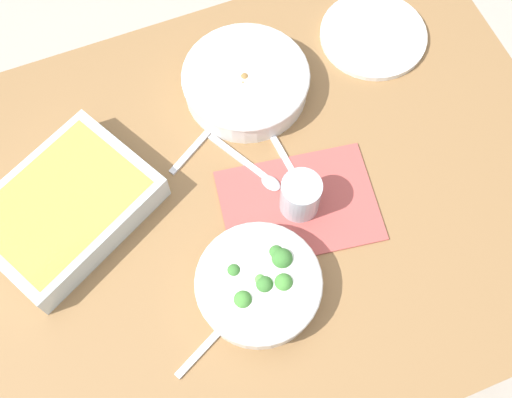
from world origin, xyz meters
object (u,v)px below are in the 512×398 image
object	(u,v)px
drink_cup	(300,197)
spoon_spare	(254,170)
stew_bowl	(246,81)
spoon_by_broccoli	(225,325)
side_plate	(373,35)
broccoli_bowl	(259,284)
baking_dish	(65,207)
fork_on_table	(288,164)
spoon_by_stew	(209,131)

from	to	relation	value
drink_cup	spoon_spare	distance (m)	0.11
spoon_spare	stew_bowl	bearing A→B (deg)	-106.82
drink_cup	spoon_by_broccoli	distance (m)	0.26
side_plate	broccoli_bowl	bearing A→B (deg)	44.53
spoon_spare	baking_dish	bearing A→B (deg)	-7.10
stew_bowl	spoon_by_broccoli	distance (m)	0.47
side_plate	baking_dish	bearing A→B (deg)	12.74
broccoli_bowl	fork_on_table	distance (m)	0.25
spoon_by_broccoli	spoon_spare	world-z (taller)	same
side_plate	spoon_by_broccoli	world-z (taller)	side_plate
broccoli_bowl	baking_dish	world-z (taller)	broccoli_bowl
side_plate	spoon_by_stew	world-z (taller)	side_plate
stew_bowl	spoon_by_broccoli	xyz separation A→B (m)	(0.20, 0.42, -0.03)
drink_cup	spoon_by_broccoli	bearing A→B (deg)	37.59
broccoli_bowl	drink_cup	size ratio (longest dim) A/B	2.52
spoon_spare	spoon_by_stew	bearing A→B (deg)	-66.51
fork_on_table	stew_bowl	bearing A→B (deg)	-85.95
drink_cup	spoon_by_stew	distance (m)	0.23
baking_dish	spoon_spare	world-z (taller)	baking_dish
side_plate	spoon_by_stew	size ratio (longest dim) A/B	1.38
broccoli_bowl	drink_cup	xyz separation A→B (m)	(-0.13, -0.12, 0.01)
side_plate	spoon_by_broccoli	bearing A→B (deg)	42.18
stew_bowl	spoon_by_stew	bearing A→B (deg)	31.46
broccoli_bowl	drink_cup	distance (m)	0.17
stew_bowl	broccoli_bowl	bearing A→B (deg)	71.81
spoon_by_broccoli	fork_on_table	xyz separation A→B (m)	(-0.22, -0.24, -0.00)
stew_bowl	baking_dish	size ratio (longest dim) A/B	0.67
stew_bowl	broccoli_bowl	distance (m)	0.41
baking_dish	spoon_by_broccoli	world-z (taller)	baking_dish
stew_bowl	fork_on_table	world-z (taller)	stew_bowl
baking_dish	side_plate	world-z (taller)	baking_dish
side_plate	spoon_by_stew	bearing A→B (deg)	12.45
spoon_by_stew	fork_on_table	xyz separation A→B (m)	(-0.11, 0.12, -0.00)
spoon_spare	fork_on_table	size ratio (longest dim) A/B	0.92
baking_dish	drink_cup	distance (m)	0.42
broccoli_bowl	spoon_by_stew	xyz separation A→B (m)	(-0.03, -0.33, -0.03)
spoon_by_stew	baking_dish	bearing A→B (deg)	13.12
spoon_spare	side_plate	bearing A→B (deg)	-150.11
stew_bowl	spoon_spare	bearing A→B (deg)	73.18
baking_dish	drink_cup	world-z (taller)	drink_cup
side_plate	spoon_by_stew	xyz separation A→B (m)	(0.39, 0.09, -0.00)
stew_bowl	spoon_spare	size ratio (longest dim) A/B	1.52
baking_dish	spoon_by_broccoli	bearing A→B (deg)	122.73
broccoli_bowl	side_plate	world-z (taller)	broccoli_bowl
spoon_by_stew	spoon_spare	size ratio (longest dim) A/B	0.98
baking_dish	spoon_spare	distance (m)	0.35
broccoli_bowl	baking_dish	bearing A→B (deg)	-43.90
side_plate	fork_on_table	size ratio (longest dim) A/B	1.24
spoon_by_stew	spoon_by_broccoli	world-z (taller)	same
spoon_spare	fork_on_table	bearing A→B (deg)	171.31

